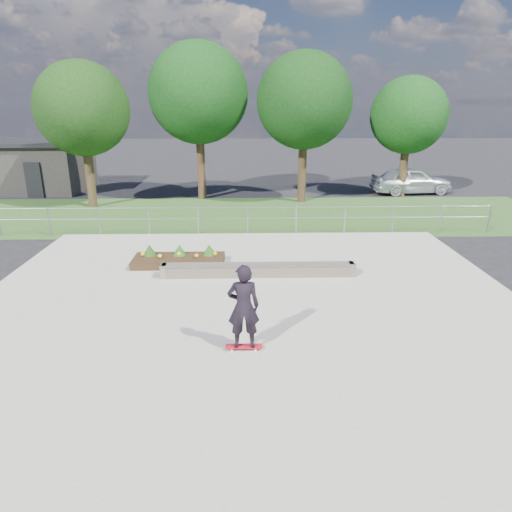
# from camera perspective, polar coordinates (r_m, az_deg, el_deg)

# --- Properties ---
(ground) EXTENTS (120.00, 120.00, 0.00)m
(ground) POSITION_cam_1_polar(r_m,az_deg,el_deg) (11.78, -0.79, -7.43)
(ground) COLOR black
(ground) RESTS_ON ground
(grass_verge) EXTENTS (30.00, 8.00, 0.02)m
(grass_verge) POSITION_cam_1_polar(r_m,az_deg,el_deg) (22.19, -1.15, 5.19)
(grass_verge) COLOR #2B4E1F
(grass_verge) RESTS_ON ground
(concrete_slab) EXTENTS (15.00, 15.00, 0.06)m
(concrete_slab) POSITION_cam_1_polar(r_m,az_deg,el_deg) (11.77, -0.79, -7.30)
(concrete_slab) COLOR #A6A193
(concrete_slab) RESTS_ON ground
(fence) EXTENTS (20.06, 0.06, 1.20)m
(fence) POSITION_cam_1_polar(r_m,az_deg,el_deg) (18.61, -1.09, 4.95)
(fence) COLOR gray
(fence) RESTS_ON ground
(building) EXTENTS (8.40, 5.40, 3.00)m
(building) POSITION_cam_1_polar(r_m,az_deg,el_deg) (31.98, -27.64, 10.01)
(building) COLOR #292725
(building) RESTS_ON ground
(tree_far_left) EXTENTS (4.55, 4.55, 7.15)m
(tree_far_left) POSITION_cam_1_polar(r_m,az_deg,el_deg) (24.86, -20.89, 16.77)
(tree_far_left) COLOR #372616
(tree_far_left) RESTS_ON ground
(tree_mid_left) EXTENTS (5.25, 5.25, 8.25)m
(tree_mid_left) POSITION_cam_1_polar(r_m,az_deg,el_deg) (25.69, -7.22, 19.49)
(tree_mid_left) COLOR #362115
(tree_mid_left) RESTS_ON ground
(tree_mid_right) EXTENTS (4.90, 4.90, 7.70)m
(tree_mid_right) POSITION_cam_1_polar(r_m,az_deg,el_deg) (24.77, 6.07, 18.69)
(tree_mid_right) COLOR #312213
(tree_mid_right) RESTS_ON ground
(tree_far_right) EXTENTS (4.20, 4.20, 6.60)m
(tree_far_right) POSITION_cam_1_polar(r_m,az_deg,el_deg) (27.63, 18.56, 16.30)
(tree_far_right) COLOR #372616
(tree_far_right) RESTS_ON ground
(grind_ledge) EXTENTS (6.00, 0.44, 0.43)m
(grind_ledge) POSITION_cam_1_polar(r_m,az_deg,el_deg) (14.10, 0.27, -1.75)
(grind_ledge) COLOR brown
(grind_ledge) RESTS_ON concrete_slab
(planter_bed) EXTENTS (3.00, 1.20, 0.61)m
(planter_bed) POSITION_cam_1_polar(r_m,az_deg,el_deg) (15.38, -9.60, -0.33)
(planter_bed) COLOR black
(planter_bed) RESTS_ON concrete_slab
(skateboarder) EXTENTS (0.80, 0.48, 1.97)m
(skateboarder) POSITION_cam_1_polar(r_m,az_deg,el_deg) (9.70, -1.58, -6.38)
(skateboarder) COLOR white
(skateboarder) RESTS_ON concrete_slab
(parked_car) EXTENTS (4.78, 2.29, 1.57)m
(parked_car) POSITION_cam_1_polar(r_m,az_deg,el_deg) (28.88, 18.83, 8.94)
(parked_car) COLOR silver
(parked_car) RESTS_ON ground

